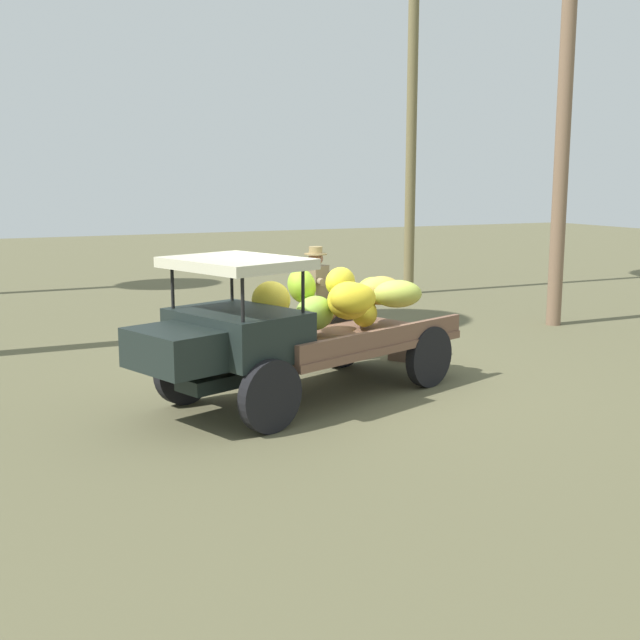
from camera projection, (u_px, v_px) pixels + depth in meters
ground_plane at (335, 384)px, 10.85m from camera, size 60.00×60.00×0.00m
truck at (294, 327)px, 10.01m from camera, size 4.66×2.91×1.85m
farmer at (316, 297)px, 11.99m from camera, size 0.58×0.55×1.75m
wooden_crate at (410, 342)px, 12.37m from camera, size 0.75×0.70×0.50m
loose_banana_bunch at (224, 356)px, 11.90m from camera, size 0.65×0.47×0.32m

